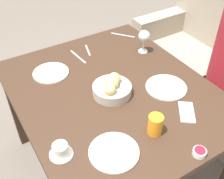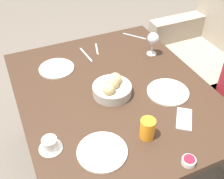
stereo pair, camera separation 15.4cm
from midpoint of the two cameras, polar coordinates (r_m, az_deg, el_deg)
name	(u,v)px [view 2 (the right image)]	position (r m, az deg, el deg)	size (l,w,h in m)	color
ground_plane	(114,166)	(2.13, 2.48, -15.38)	(10.00, 10.00, 0.00)	#6B6056
dining_table	(114,102)	(1.64, 3.10, -2.59)	(1.25, 1.05, 0.73)	#3D281C
bread_basket	(112,88)	(1.53, 2.89, 0.21)	(0.22, 0.22, 0.12)	#B2ADA3
plate_near_left	(57,68)	(1.76, -8.76, 4.18)	(0.22, 0.22, 0.01)	silver
plate_near_right	(102,152)	(1.28, 1.51, -12.67)	(0.23, 0.23, 0.01)	silver
plate_far_center	(168,92)	(1.61, 14.00, -0.59)	(0.23, 0.23, 0.01)	silver
juice_glass	(147,129)	(1.32, 10.46, -8.02)	(0.07, 0.07, 0.10)	orange
wine_glass	(153,39)	(1.85, 10.74, 9.94)	(0.08, 0.08, 0.16)	silver
coffee_cup	(50,145)	(1.29, -9.09, -11.16)	(0.11, 0.11, 0.06)	white
jam_bowl_berry	(189,161)	(1.30, 18.73, -13.77)	(0.06, 0.06, 0.03)	white
fork_silver	(134,36)	(2.10, 6.72, 10.66)	(0.15, 0.12, 0.00)	#B7B7BC
knife_silver	(86,55)	(1.88, -2.96, 7.02)	(0.18, 0.03, 0.00)	#B7B7BC
spoon_coffee	(97,49)	(1.93, -0.83, 8.18)	(0.14, 0.05, 0.00)	#B7B7BC
cell_phone	(184,119)	(1.47, 17.38, -5.87)	(0.16, 0.15, 0.01)	silver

